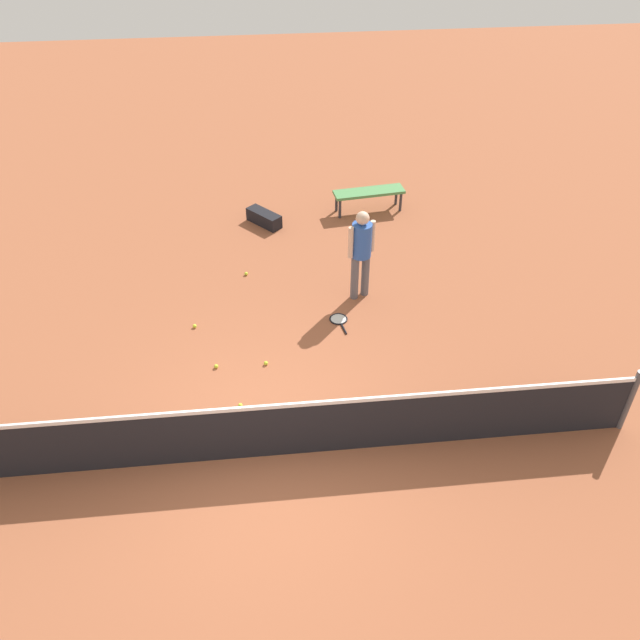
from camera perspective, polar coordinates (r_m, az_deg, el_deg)
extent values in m
plane|color=#9E5638|center=(9.33, -4.42, -11.43)|extent=(40.00, 40.00, 0.00)
cylinder|color=#4C4C51|center=(10.19, 24.92, -6.23)|extent=(0.09, 0.09, 1.07)
cube|color=black|center=(8.99, -4.56, -9.57)|extent=(10.00, 0.02, 0.91)
cube|color=white|center=(8.63, -4.72, -7.42)|extent=(10.00, 0.04, 0.06)
cylinder|color=#595960|center=(11.82, 3.89, 3.92)|extent=(0.18, 0.18, 0.85)
cylinder|color=#595960|center=(11.72, 2.98, 3.63)|extent=(0.18, 0.18, 0.85)
cylinder|color=#2D59B2|center=(11.37, 3.58, 6.82)|extent=(0.45, 0.45, 0.62)
cylinder|color=beige|center=(11.46, 4.50, 7.17)|extent=(0.12, 0.12, 0.58)
cylinder|color=beige|center=(11.26, 2.64, 6.63)|extent=(0.12, 0.12, 0.58)
sphere|color=beige|center=(11.15, 3.66, 8.67)|extent=(0.30, 0.30, 0.23)
torus|color=black|center=(11.44, 1.59, 0.09)|extent=(0.37, 0.37, 0.02)
cylinder|color=silver|center=(11.44, 1.59, 0.09)|extent=(0.31, 0.31, 0.00)
cylinder|color=black|center=(11.23, 2.04, -0.76)|extent=(0.08, 0.28, 0.03)
sphere|color=#C6E033|center=(10.62, -8.86, -3.93)|extent=(0.07, 0.07, 0.07)
sphere|color=#C6E033|center=(11.45, -10.65, -0.51)|extent=(0.07, 0.07, 0.07)
sphere|color=#C6E033|center=(10.58, -4.64, -3.69)|extent=(0.07, 0.07, 0.07)
sphere|color=#C6E033|center=(12.57, -6.33, 3.95)|extent=(0.07, 0.07, 0.07)
sphere|color=#C6E033|center=(9.96, -6.82, -7.25)|extent=(0.07, 0.07, 0.07)
cube|color=#4C8C4C|center=(14.41, 4.21, 10.85)|extent=(1.54, 0.58, 0.06)
cylinder|color=#333338|center=(14.84, 6.53, 10.53)|extent=(0.07, 0.07, 0.42)
cylinder|color=#333338|center=(14.49, 1.41, 10.03)|extent=(0.07, 0.07, 0.42)
cylinder|color=#333338|center=(14.59, 6.90, 9.98)|extent=(0.07, 0.07, 0.42)
cylinder|color=#333338|center=(14.23, 1.71, 9.47)|extent=(0.07, 0.07, 0.42)
cube|color=black|center=(14.08, -4.80, 8.68)|extent=(0.74, 0.78, 0.28)
cylinder|color=black|center=(14.31, -5.78, 9.14)|extent=(0.27, 0.25, 0.27)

